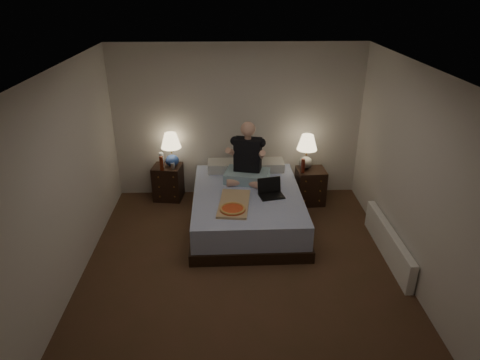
{
  "coord_description": "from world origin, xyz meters",
  "views": [
    {
      "loc": [
        -0.16,
        -4.39,
        3.33
      ],
      "look_at": [
        0.0,
        0.9,
        0.85
      ],
      "focal_mm": 32.0,
      "sensor_mm": 36.0,
      "label": 1
    }
  ],
  "objects_px": {
    "nightstand_right": "(310,186)",
    "water_bottle": "(162,160)",
    "beer_bottle_left": "(162,163)",
    "radiator": "(388,243)",
    "nightstand_left": "(168,182)",
    "soda_can": "(173,166)",
    "lamp_right": "(307,152)",
    "person": "(247,153)",
    "laptop": "(272,189)",
    "beer_bottle_right": "(303,166)",
    "pizza_box": "(233,209)",
    "lamp_left": "(171,150)",
    "bed": "(247,208)"
  },
  "relations": [
    {
      "from": "soda_can",
      "to": "nightstand_right",
      "type": "bearing_deg",
      "value": -2.62
    },
    {
      "from": "pizza_box",
      "to": "soda_can",
      "type": "bearing_deg",
      "value": 131.71
    },
    {
      "from": "person",
      "to": "laptop",
      "type": "height_order",
      "value": "person"
    },
    {
      "from": "bed",
      "to": "beer_bottle_left",
      "type": "relative_size",
      "value": 9.03
    },
    {
      "from": "beer_bottle_left",
      "to": "radiator",
      "type": "relative_size",
      "value": 0.14
    },
    {
      "from": "nightstand_left",
      "to": "water_bottle",
      "type": "xyz_separation_m",
      "value": [
        -0.07,
        -0.05,
        0.42
      ]
    },
    {
      "from": "nightstand_right",
      "to": "person",
      "type": "height_order",
      "value": "person"
    },
    {
      "from": "lamp_right",
      "to": "beer_bottle_left",
      "type": "relative_size",
      "value": 2.43
    },
    {
      "from": "nightstand_left",
      "to": "soda_can",
      "type": "relative_size",
      "value": 5.81
    },
    {
      "from": "lamp_right",
      "to": "beer_bottle_right",
      "type": "bearing_deg",
      "value": -113.63
    },
    {
      "from": "nightstand_right",
      "to": "beer_bottle_left",
      "type": "distance_m",
      "value": 2.42
    },
    {
      "from": "nightstand_left",
      "to": "radiator",
      "type": "distance_m",
      "value": 3.56
    },
    {
      "from": "nightstand_left",
      "to": "laptop",
      "type": "relative_size",
      "value": 1.71
    },
    {
      "from": "beer_bottle_left",
      "to": "pizza_box",
      "type": "xyz_separation_m",
      "value": [
        1.11,
        -1.29,
        -0.14
      ]
    },
    {
      "from": "nightstand_left",
      "to": "water_bottle",
      "type": "distance_m",
      "value": 0.42
    },
    {
      "from": "nightstand_left",
      "to": "lamp_left",
      "type": "xyz_separation_m",
      "value": [
        0.09,
        0.0,
        0.57
      ]
    },
    {
      "from": "beer_bottle_left",
      "to": "bed",
      "type": "bearing_deg",
      "value": -28.05
    },
    {
      "from": "bed",
      "to": "beer_bottle_right",
      "type": "distance_m",
      "value": 1.14
    },
    {
      "from": "radiator",
      "to": "bed",
      "type": "bearing_deg",
      "value": 153.72
    },
    {
      "from": "lamp_right",
      "to": "water_bottle",
      "type": "distance_m",
      "value": 2.33
    },
    {
      "from": "soda_can",
      "to": "beer_bottle_left",
      "type": "relative_size",
      "value": 0.43
    },
    {
      "from": "lamp_left",
      "to": "radiator",
      "type": "relative_size",
      "value": 0.35
    },
    {
      "from": "lamp_right",
      "to": "person",
      "type": "distance_m",
      "value": 1.03
    },
    {
      "from": "beer_bottle_left",
      "to": "nightstand_left",
      "type": "bearing_deg",
      "value": 71.04
    },
    {
      "from": "nightstand_right",
      "to": "beer_bottle_left",
      "type": "height_order",
      "value": "beer_bottle_left"
    },
    {
      "from": "lamp_left",
      "to": "beer_bottle_left",
      "type": "bearing_deg",
      "value": -131.99
    },
    {
      "from": "person",
      "to": "laptop",
      "type": "bearing_deg",
      "value": -45.28
    },
    {
      "from": "lamp_right",
      "to": "radiator",
      "type": "relative_size",
      "value": 0.35
    },
    {
      "from": "soda_can",
      "to": "pizza_box",
      "type": "relative_size",
      "value": 0.13
    },
    {
      "from": "nightstand_right",
      "to": "laptop",
      "type": "distance_m",
      "value": 1.12
    },
    {
      "from": "lamp_right",
      "to": "soda_can",
      "type": "distance_m",
      "value": 2.15
    },
    {
      "from": "nightstand_right",
      "to": "water_bottle",
      "type": "relative_size",
      "value": 2.32
    },
    {
      "from": "soda_can",
      "to": "laptop",
      "type": "xyz_separation_m",
      "value": [
        1.5,
        -0.89,
        0.01
      ]
    },
    {
      "from": "water_bottle",
      "to": "person",
      "type": "relative_size",
      "value": 0.27
    },
    {
      "from": "bed",
      "to": "laptop",
      "type": "bearing_deg",
      "value": -23.87
    },
    {
      "from": "soda_can",
      "to": "pizza_box",
      "type": "xyz_separation_m",
      "value": [
        0.94,
        -1.33,
        -0.07
      ]
    },
    {
      "from": "lamp_right",
      "to": "radiator",
      "type": "distance_m",
      "value": 1.94
    },
    {
      "from": "lamp_right",
      "to": "soda_can",
      "type": "bearing_deg",
      "value": 179.47
    },
    {
      "from": "lamp_right",
      "to": "person",
      "type": "bearing_deg",
      "value": -160.8
    },
    {
      "from": "nightstand_right",
      "to": "lamp_left",
      "type": "bearing_deg",
      "value": 171.12
    },
    {
      "from": "bed",
      "to": "pizza_box",
      "type": "height_order",
      "value": "pizza_box"
    },
    {
      "from": "water_bottle",
      "to": "person",
      "type": "distance_m",
      "value": 1.45
    },
    {
      "from": "nightstand_right",
      "to": "water_bottle",
      "type": "bearing_deg",
      "value": 172.71
    },
    {
      "from": "nightstand_left",
      "to": "nightstand_right",
      "type": "distance_m",
      "value": 2.34
    },
    {
      "from": "beer_bottle_right",
      "to": "pizza_box",
      "type": "distance_m",
      "value": 1.6
    },
    {
      "from": "beer_bottle_right",
      "to": "laptop",
      "type": "relative_size",
      "value": 0.68
    },
    {
      "from": "beer_bottle_left",
      "to": "beer_bottle_right",
      "type": "distance_m",
      "value": 2.23
    },
    {
      "from": "lamp_right",
      "to": "laptop",
      "type": "distance_m",
      "value": 1.1
    },
    {
      "from": "beer_bottle_right",
      "to": "laptop",
      "type": "distance_m",
      "value": 0.9
    },
    {
      "from": "lamp_left",
      "to": "lamp_right",
      "type": "bearing_deg",
      "value": -3.8
    }
  ]
}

